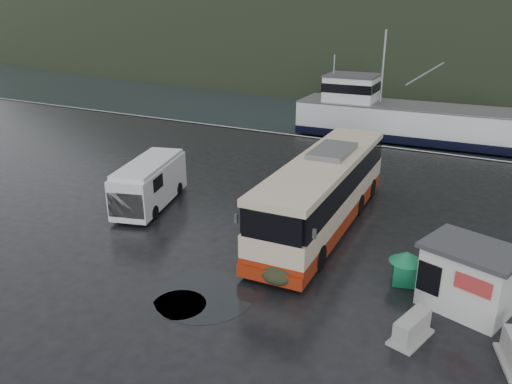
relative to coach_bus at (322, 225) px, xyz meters
The scene contains 13 objects.
ground 4.55m from the coach_bus, 118.72° to the right, with size 160.00×160.00×0.00m, color black.
harbor_water 106.03m from the coach_bus, 91.18° to the left, with size 300.00×180.00×0.02m, color black.
quay_edge 16.16m from the coach_bus, 97.77° to the left, with size 160.00×0.60×1.50m, color #999993.
coach_bus is the anchor object (origin of this frame).
white_van 9.43m from the coach_bus, 168.36° to the right, with size 2.09×6.06×2.53m, color silver, non-canonical shape.
waste_bin_left 4.71m from the coach_bus, 83.79° to the right, with size 1.02×1.02×1.42m, color #15794A, non-canonical shape.
waste_bin_right 6.06m from the coach_bus, 37.23° to the right, with size 0.97×0.97×1.35m, color #15794A, non-canonical shape.
dome_tent 5.55m from the coach_bus, 83.66° to the right, with size 1.94×2.71×1.06m, color #252B1A, non-canonical shape.
ticket_kiosk 8.39m from the coach_bus, 31.78° to the right, with size 3.16×2.39×2.47m, color silver, non-canonical shape.
jersey_barrier_a 4.33m from the coach_bus, 78.16° to the right, with size 0.89×1.77×0.89m, color #999993, non-canonical shape.
jersey_barrier_c 9.22m from the coach_bus, 51.04° to the right, with size 0.86×1.73×0.86m, color #999993, non-canonical shape.
fishing_trawler 24.75m from the coach_bus, 92.20° to the left, with size 23.83×5.24×9.53m, color silver, non-canonical shape.
puddles 6.20m from the coach_bus, 100.62° to the right, with size 5.18×9.87×0.01m.
Camera 1 is at (9.85, -17.67, 10.34)m, focal length 35.00 mm.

